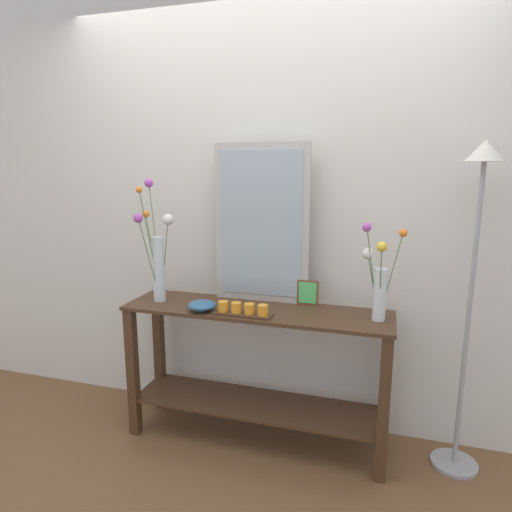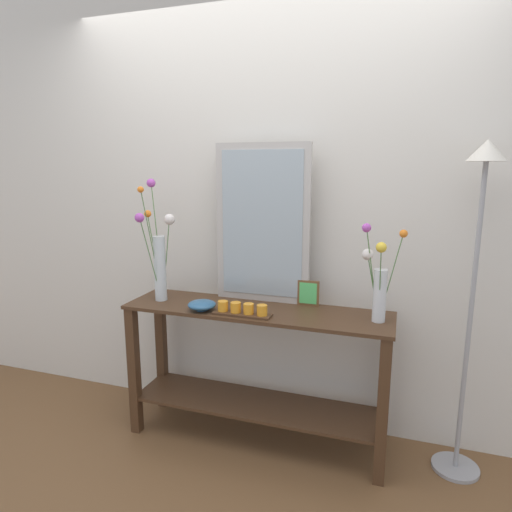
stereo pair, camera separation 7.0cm
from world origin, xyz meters
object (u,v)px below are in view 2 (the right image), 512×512
object	(u,v)px
vase_right	(379,281)
floor_lamp	(476,257)
tall_vase_left	(159,253)
picture_frame_small	(308,293)
candle_tray	(242,310)
mirror_leaning	(262,224)
decorative_bowl	(202,305)
console_table	(256,360)

from	to	relation	value
vase_right	floor_lamp	bearing A→B (deg)	9.72
tall_vase_left	vase_right	size ratio (longest dim) A/B	1.40
tall_vase_left	floor_lamp	world-z (taller)	floor_lamp
picture_frame_small	candle_tray	bearing A→B (deg)	-137.01
candle_tray	picture_frame_small	world-z (taller)	picture_frame_small
vase_right	picture_frame_small	world-z (taller)	vase_right
floor_lamp	candle_tray	bearing A→B (deg)	-169.89
tall_vase_left	floor_lamp	distance (m)	1.69
mirror_leaning	candle_tray	distance (m)	0.52
mirror_leaning	floor_lamp	world-z (taller)	mirror_leaning
vase_right	candle_tray	bearing A→B (deg)	-169.64
mirror_leaning	picture_frame_small	bearing A→B (deg)	-2.04
decorative_bowl	floor_lamp	distance (m)	1.42
tall_vase_left	candle_tray	xyz separation A→B (m)	(0.56, -0.11, -0.26)
candle_tray	floor_lamp	size ratio (longest dim) A/B	0.19
vase_right	picture_frame_small	size ratio (longest dim) A/B	3.47
picture_frame_small	decorative_bowl	size ratio (longest dim) A/B	0.94
mirror_leaning	floor_lamp	bearing A→B (deg)	-4.45
tall_vase_left	vase_right	bearing A→B (deg)	0.84
picture_frame_small	decorative_bowl	xyz separation A→B (m)	(-0.54, -0.27, -0.04)
console_table	tall_vase_left	world-z (taller)	tall_vase_left
vase_right	decorative_bowl	distance (m)	0.95
console_table	picture_frame_small	world-z (taller)	picture_frame_small
console_table	vase_right	xyz separation A→B (m)	(0.65, 0.00, 0.52)
picture_frame_small	floor_lamp	distance (m)	0.88
tall_vase_left	floor_lamp	bearing A→B (deg)	3.19
vase_right	candle_tray	world-z (taller)	vase_right
tall_vase_left	floor_lamp	xyz separation A→B (m)	(1.69, 0.09, 0.07)
candle_tray	picture_frame_small	distance (m)	0.41
decorative_bowl	floor_lamp	size ratio (longest dim) A/B	0.09
tall_vase_left	picture_frame_small	size ratio (longest dim) A/B	4.86
tall_vase_left	candle_tray	world-z (taller)	tall_vase_left
candle_tray	floor_lamp	distance (m)	1.19
vase_right	floor_lamp	size ratio (longest dim) A/B	0.30
mirror_leaning	floor_lamp	distance (m)	1.12
console_table	candle_tray	bearing A→B (deg)	-106.32
floor_lamp	mirror_leaning	bearing A→B (deg)	175.55
vase_right	floor_lamp	xyz separation A→B (m)	(0.44, 0.08, 0.14)
vase_right	decorative_bowl	size ratio (longest dim) A/B	3.25
candle_tray	decorative_bowl	xyz separation A→B (m)	(-0.24, 0.01, 0.00)
floor_lamp	picture_frame_small	bearing A→B (deg)	174.74
tall_vase_left	floor_lamp	size ratio (longest dim) A/B	0.42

